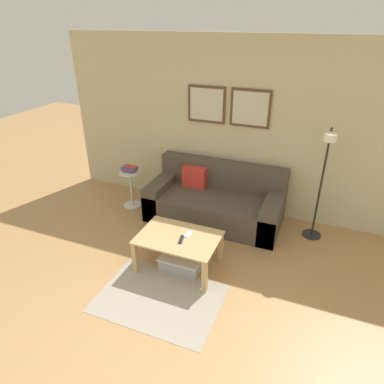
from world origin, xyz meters
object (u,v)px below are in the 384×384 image
at_px(couch, 215,202).
at_px(storage_bin, 183,260).
at_px(side_table, 131,186).
at_px(cell_phone, 188,234).
at_px(book_stack, 130,169).
at_px(coffee_table, 179,242).
at_px(remote_control, 181,239).
at_px(floor_lamp, 322,181).

bearing_deg(couch, storage_bin, -89.56).
distance_m(side_table, cell_phone, 1.74).
xyz_separation_m(side_table, book_stack, (-0.01, 0.01, 0.28)).
bearing_deg(book_stack, coffee_table, -40.12).
relative_size(coffee_table, remote_control, 6.34).
xyz_separation_m(couch, side_table, (-1.36, -0.13, 0.08)).
relative_size(couch, remote_control, 12.94).
xyz_separation_m(couch, cell_phone, (0.05, -1.15, 0.16)).
bearing_deg(floor_lamp, couch, 177.68).
distance_m(book_stack, cell_phone, 1.76).
height_order(side_table, remote_control, side_table).
bearing_deg(coffee_table, couch, 88.19).
relative_size(book_stack, cell_phone, 1.78).
xyz_separation_m(storage_bin, cell_phone, (0.04, 0.07, 0.34)).
bearing_deg(cell_phone, book_stack, 151.69).
bearing_deg(cell_phone, couch, 100.24).
distance_m(side_table, book_stack, 0.28).
bearing_deg(couch, floor_lamp, -2.32).
distance_m(floor_lamp, book_stack, 2.78).
xyz_separation_m(floor_lamp, side_table, (-2.76, -0.08, -0.54)).
distance_m(coffee_table, side_table, 1.72).
distance_m(coffee_table, cell_phone, 0.14).
relative_size(couch, coffee_table, 2.04).
height_order(couch, coffee_table, couch).
bearing_deg(side_table, couch, 5.67).
relative_size(storage_bin, book_stack, 1.99).
relative_size(couch, book_stack, 7.79).
bearing_deg(storage_bin, coffee_table, -158.85).
distance_m(storage_bin, remote_control, 0.36).
xyz_separation_m(side_table, remote_control, (1.37, -1.15, 0.09)).
height_order(floor_lamp, cell_phone, floor_lamp).
relative_size(couch, side_table, 3.26).
height_order(floor_lamp, book_stack, floor_lamp).
relative_size(side_table, cell_phone, 4.25).
xyz_separation_m(storage_bin, side_table, (-1.36, 1.08, 0.26)).
distance_m(couch, side_table, 1.36).
xyz_separation_m(storage_bin, remote_control, (0.01, -0.07, 0.35)).
bearing_deg(cell_phone, remote_control, -94.91).
bearing_deg(cell_phone, coffee_table, -128.07).
bearing_deg(remote_control, cell_phone, 64.72).
relative_size(couch, floor_lamp, 1.25).
height_order(coffee_table, side_table, side_table).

